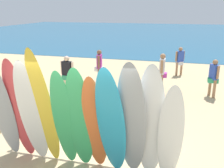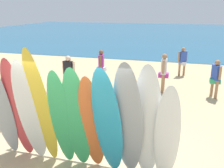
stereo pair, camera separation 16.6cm
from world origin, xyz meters
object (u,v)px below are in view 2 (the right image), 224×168
at_px(surfboard_white_2, 30,114).
at_px(beach_chair_blue, 36,93).
at_px(surfboard_orange_6, 92,126).
at_px(surfboard_grey_8, 128,124).
at_px(beachgoer_midbeach, 101,65).
at_px(beachgoer_by_water, 69,72).
at_px(surfboard_teal_7, 108,125).
at_px(surfboard_white_10, 167,137).
at_px(surfboard_grey_0, 0,107).
at_px(surfboard_rack, 86,140).
at_px(beach_chair_red, 0,114).
at_px(surfboard_yellow_3, 42,110).
at_px(beachgoer_photographing, 164,70).
at_px(surfboard_green_5, 77,121).
at_px(surfboard_red_1, 18,110).
at_px(beachgoer_strolling, 183,60).
at_px(surfboard_white_9, 147,125).
at_px(surfboard_green_4, 62,121).
at_px(beachgoer_near_rack, 216,76).

xyz_separation_m(surfboard_white_2, beach_chair_blue, (-2.05, 3.33, -0.84)).
distance_m(surfboard_orange_6, surfboard_grey_8, 0.78).
distance_m(beachgoer_midbeach, beachgoer_by_water, 1.87).
height_order(surfboard_teal_7, surfboard_white_10, surfboard_teal_7).
bearing_deg(surfboard_grey_0, surfboard_rack, 13.48).
relative_size(surfboard_white_10, beach_chair_blue, 2.83).
bearing_deg(beach_chair_red, beachgoer_midbeach, 69.73).
bearing_deg(surfboard_yellow_3, beachgoer_photographing, 73.17).
height_order(surfboard_rack, beach_chair_red, beach_chair_red).
bearing_deg(surfboard_grey_0, surfboard_green_5, -1.77).
distance_m(surfboard_grey_0, surfboard_red_1, 0.41).
distance_m(beachgoer_strolling, beachgoer_photographing, 2.95).
height_order(surfboard_rack, surfboard_teal_7, surfboard_teal_7).
xyz_separation_m(surfboard_teal_7, beachgoer_photographing, (0.63, 6.05, -0.32)).
bearing_deg(surfboard_white_2, surfboard_rack, 21.70).
bearing_deg(surfboard_white_9, surfboard_white_2, -176.52).
relative_size(beachgoer_photographing, beach_chair_red, 2.02).
xyz_separation_m(surfboard_green_4, surfboard_grey_8, (1.43, -0.03, 0.13)).
xyz_separation_m(surfboard_grey_8, beachgoer_photographing, (0.24, 5.99, -0.37)).
bearing_deg(surfboard_red_1, beachgoer_strolling, 67.03).
height_order(surfboard_white_2, surfboard_grey_8, surfboard_grey_8).
relative_size(surfboard_red_1, beachgoer_near_rack, 1.66).
bearing_deg(beachgoer_by_water, surfboard_teal_7, -45.96).
xyz_separation_m(surfboard_grey_8, beachgoer_by_water, (-3.48, 4.68, -0.39)).
height_order(surfboard_orange_6, beachgoer_by_water, surfboard_orange_6).
bearing_deg(surfboard_yellow_3, beach_chair_red, 151.91).
height_order(surfboard_teal_7, beachgoer_strolling, surfboard_teal_7).
relative_size(surfboard_grey_8, beachgoer_midbeach, 1.68).
relative_size(surfboard_green_4, surfboard_white_10, 1.09).
bearing_deg(surfboard_green_5, beachgoer_strolling, 71.72).
xyz_separation_m(surfboard_green_4, beachgoer_by_water, (-2.05, 4.66, -0.26)).
relative_size(surfboard_rack, surfboard_grey_8, 1.50).
distance_m(surfboard_white_9, beach_chair_blue, 5.65).
bearing_deg(surfboard_white_10, surfboard_grey_8, -176.89).
bearing_deg(surfboard_rack, surfboard_yellow_3, -143.25).
relative_size(surfboard_rack, beach_chair_red, 5.01).
distance_m(surfboard_rack, surfboard_teal_7, 1.21).
distance_m(surfboard_green_5, beachgoer_strolling, 9.05).
relative_size(surfboard_yellow_3, beach_chair_blue, 3.62).
bearing_deg(surfboard_white_9, beachgoer_near_rack, 72.08).
bearing_deg(surfboard_green_4, surfboard_yellow_3, -179.33).
xyz_separation_m(surfboard_green_4, surfboard_orange_6, (0.66, 0.04, -0.04)).
relative_size(surfboard_white_2, surfboard_grey_8, 0.95).
height_order(surfboard_white_9, surfboard_white_10, surfboard_white_9).
distance_m(surfboard_orange_6, beachgoer_strolling, 8.96).
bearing_deg(surfboard_rack, beachgoer_near_rack, 57.42).
height_order(surfboard_green_5, beach_chair_red, surfboard_green_5).
xyz_separation_m(surfboard_green_4, beachgoer_near_rack, (3.69, 5.79, -0.30)).
height_order(surfboard_rack, surfboard_yellow_3, surfboard_yellow_3).
relative_size(surfboard_white_10, beachgoer_by_water, 1.39).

